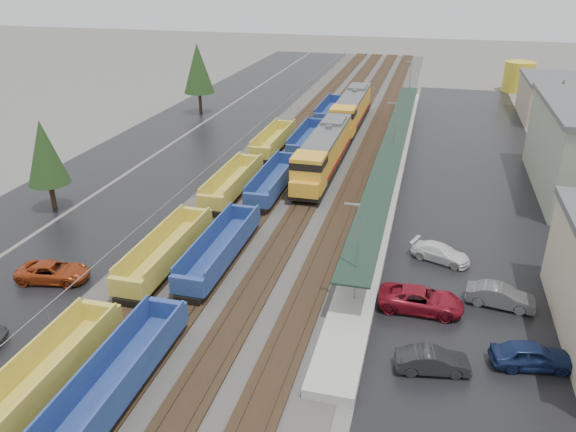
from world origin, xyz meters
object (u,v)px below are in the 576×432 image
at_px(parked_car_west_c, 53,272).
at_px(parked_car_east_c, 440,253).
at_px(locomotive_trail, 351,110).
at_px(parked_car_east_a, 433,361).
at_px(parked_car_east_b, 421,300).
at_px(parked_car_east_e, 500,297).
at_px(parked_car_east_d, 531,356).
at_px(well_string_yellow, 167,252).
at_px(storage_tank, 519,77).
at_px(locomotive_lead, 323,153).
at_px(well_string_blue, 251,210).

height_order(parked_car_west_c, parked_car_east_c, parked_car_west_c).
distance_m(locomotive_trail, parked_car_east_a, 54.60).
distance_m(locomotive_trail, parked_car_east_b, 48.05).
xyz_separation_m(parked_car_east_a, parked_car_east_e, (4.48, 8.41, 0.05)).
height_order(parked_car_east_d, parked_car_east_e, parked_car_east_d).
bearing_deg(parked_car_east_a, parked_car_east_c, -11.76).
bearing_deg(well_string_yellow, storage_tank, 66.10).
bearing_deg(locomotive_trail, parked_car_east_b, -75.42).
bearing_deg(parked_car_west_c, locomotive_lead, -39.19).
bearing_deg(parked_car_east_c, parked_car_west_c, 130.70).
bearing_deg(locomotive_lead, parked_car_east_d, -57.99).
bearing_deg(parked_car_east_a, locomotive_trail, 3.29).
distance_m(locomotive_lead, well_string_blue, 15.03).
relative_size(well_string_yellow, parked_car_east_b, 12.95).
bearing_deg(storage_tank, parked_car_east_e, -96.69).
distance_m(storage_tank, parked_car_west_c, 92.72).
distance_m(parked_car_west_c, parked_car_east_e, 33.29).
distance_m(parked_car_east_a, parked_car_east_c, 14.24).
distance_m(parked_car_west_c, parked_car_east_a, 28.66).
bearing_deg(well_string_yellow, parked_car_east_e, 1.04).
bearing_deg(parked_car_east_b, parked_car_east_e, -70.17).
bearing_deg(parked_car_east_e, locomotive_trail, 29.22).
distance_m(parked_car_east_b, parked_car_east_c, 7.83).
bearing_deg(parked_car_east_b, parked_car_east_a, -171.06).
xyz_separation_m(parked_car_west_c, parked_car_east_e, (32.92, 4.91, 0.02)).
relative_size(well_string_blue, storage_tank, 17.04).
bearing_deg(storage_tank, parked_car_west_c, -116.97).
xyz_separation_m(storage_tank, parked_car_west_c, (-42.04, -82.62, -2.01)).
height_order(well_string_blue, parked_car_east_a, well_string_blue).
distance_m(locomotive_trail, parked_car_east_c, 41.03).
distance_m(well_string_yellow, well_string_blue, 10.41).
bearing_deg(locomotive_trail, storage_tank, 51.20).
distance_m(parked_car_west_c, parked_car_east_c, 30.68).
height_order(parked_car_east_b, parked_car_east_c, parked_car_east_b).
distance_m(well_string_yellow, parked_car_east_d, 27.46).
bearing_deg(parked_car_east_e, locomotive_lead, 44.39).
xyz_separation_m(locomotive_lead, parked_car_east_a, (13.05, -31.98, -1.87)).
bearing_deg(well_string_yellow, parked_car_east_b, -4.09).
relative_size(locomotive_lead, parked_car_east_c, 4.49).
distance_m(locomotive_lead, parked_car_west_c, 32.43).
xyz_separation_m(locomotive_trail, parked_car_east_c, (13.35, -38.75, -1.89)).
bearing_deg(well_string_blue, parked_car_east_a, -45.85).
xyz_separation_m(well_string_blue, parked_car_east_b, (16.09, -11.05, -0.35)).
height_order(locomotive_lead, storage_tank, storage_tank).
bearing_deg(parked_car_east_d, parked_car_east_e, 1.23).
bearing_deg(parked_car_east_e, parked_car_east_c, 43.42).
relative_size(locomotive_lead, storage_tank, 3.92).
height_order(storage_tank, parked_car_west_c, storage_tank).
distance_m(locomotive_lead, parked_car_east_d, 35.49).
distance_m(parked_car_east_c, parked_car_east_d, 13.46).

